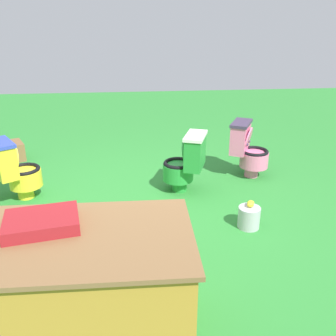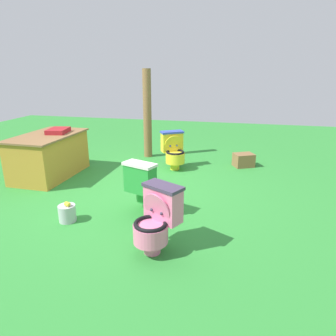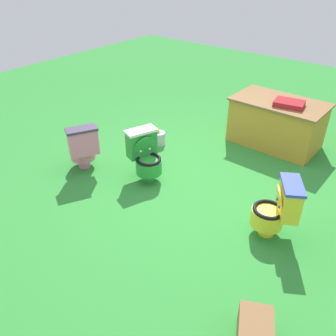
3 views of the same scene
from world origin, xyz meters
The scene contains 8 objects.
ground centered at (0.00, 0.00, 0.00)m, with size 14.00×14.00×0.00m, color #2D8433.
toilet_pink centered at (-1.45, -0.83, 0.37)m, with size 0.62×0.58×0.73m.
toilet_green centered at (-0.58, -0.43, 0.37)m, with size 0.60×0.55×0.73m.
toilet_yellow centered at (1.37, -0.41, 0.37)m, with size 0.63×0.60×0.73m.
vendor_table centered at (0.43, 1.70, 0.39)m, with size 1.48×0.89×0.85m.
wooden_post centered at (2.08, 0.33, 0.94)m, with size 0.18×0.18×1.89m, color brown.
small_crate centered at (1.81, -1.76, 0.13)m, with size 0.38×0.29×0.26m, color brown.
lemon_bucket centered at (-1.09, 0.47, 0.12)m, with size 0.22×0.22×0.28m.
Camera 2 is at (-4.24, -1.61, 1.89)m, focal length 32.47 mm.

